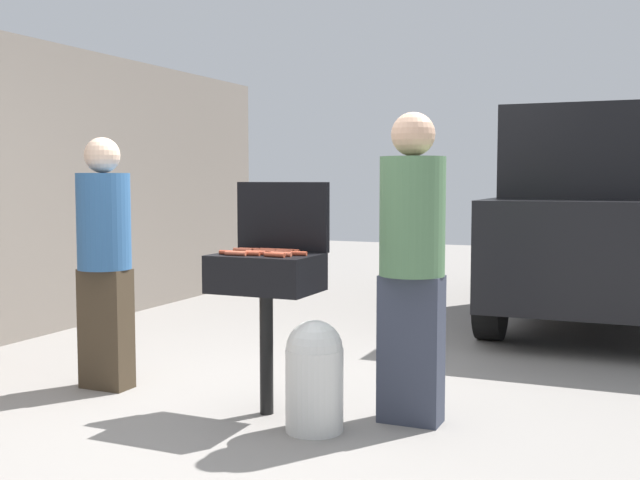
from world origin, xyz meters
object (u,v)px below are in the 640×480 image
object	(u,v)px
hot_dog_9	(281,254)
propane_tank	(314,374)
hot_dog_1	(236,253)
hot_dog_6	(265,251)
hot_dog_5	(270,250)
hot_dog_8	(275,255)
parked_minivan	(611,216)
person_left	(104,253)
hot_dog_2	(229,253)
hot_dog_13	(296,253)
bbq_grill	(266,279)
hot_dog_4	(264,252)
person_right	(412,256)
hot_dog_3	(277,252)
hot_dog_12	(283,251)
hot_dog_7	(243,250)
hot_dog_11	(256,253)
hot_dog_0	(289,251)
hot_dog_10	(249,250)
hot_dog_14	(249,253)

from	to	relation	value
hot_dog_9	propane_tank	xyz separation A→B (m)	(0.25, -0.10, -0.64)
hot_dog_1	hot_dog_6	bearing A→B (deg)	66.25
hot_dog_5	hot_dog_8	distance (m)	0.29
hot_dog_5	parked_minivan	xyz separation A→B (m)	(1.71, 4.04, 0.06)
hot_dog_5	hot_dog_6	world-z (taller)	same
person_left	hot_dog_9	bearing A→B (deg)	-17.42
hot_dog_2	hot_dog_6	size ratio (longest dim) A/B	1.00
hot_dog_2	hot_dog_13	bearing A→B (deg)	16.75
bbq_grill	hot_dog_4	world-z (taller)	hot_dog_4
hot_dog_1	person_right	bearing A→B (deg)	19.28
hot_dog_2	hot_dog_3	xyz separation A→B (m)	(0.24, 0.13, 0.00)
hot_dog_2	hot_dog_4	size ratio (longest dim) A/B	1.00
hot_dog_8	hot_dog_12	bearing A→B (deg)	103.39
propane_tank	hot_dog_3	bearing A→B (deg)	149.76
hot_dog_7	hot_dog_11	size ratio (longest dim) A/B	1.00
hot_dog_6	hot_dog_11	xyz separation A→B (m)	(0.00, -0.12, 0.00)
propane_tank	bbq_grill	bearing A→B (deg)	155.82
hot_dog_9	hot_dog_13	xyz separation A→B (m)	(0.06, 0.08, 0.00)
hot_dog_8	hot_dog_13	xyz separation A→B (m)	(0.07, 0.13, 0.00)
hot_dog_5	hot_dog_12	distance (m)	0.11
hot_dog_4	propane_tank	world-z (taller)	hot_dog_4
hot_dog_4	hot_dog_0	bearing A→B (deg)	55.44
propane_tank	parked_minivan	world-z (taller)	parked_minivan
hot_dog_5	hot_dog_13	distance (m)	0.25
hot_dog_2	hot_dog_8	xyz separation A→B (m)	(0.30, -0.02, 0.00)
person_left	hot_dog_8	bearing A→B (deg)	-19.73
hot_dog_7	hot_dog_10	distance (m)	0.04
person_right	parked_minivan	world-z (taller)	parked_minivan
hot_dog_7	hot_dog_8	xyz separation A→B (m)	(0.31, -0.19, 0.00)
hot_dog_2	parked_minivan	world-z (taller)	parked_minivan
hot_dog_0	hot_dog_7	bearing A→B (deg)	-168.73
hot_dog_11	hot_dog_9	bearing A→B (deg)	-5.20
hot_dog_9	person_right	bearing A→B (deg)	21.17
hot_dog_14	person_right	distance (m)	0.93
parked_minivan	hot_dog_2	bearing A→B (deg)	65.55
hot_dog_2	person_left	world-z (taller)	person_left
hot_dog_11	hot_dog_14	bearing A→B (deg)	-109.85
hot_dog_7	hot_dog_8	size ratio (longest dim) A/B	1.00
hot_dog_5	hot_dog_7	size ratio (longest dim) A/B	1.00
propane_tank	hot_dog_11	bearing A→B (deg)	165.06
hot_dog_5	hot_dog_10	bearing A→B (deg)	-168.21
bbq_grill	hot_dog_4	bearing A→B (deg)	-82.58
hot_dog_0	hot_dog_7	distance (m)	0.29
hot_dog_4	parked_minivan	world-z (taller)	parked_minivan
propane_tank	person_right	distance (m)	0.85
bbq_grill	hot_dog_7	xyz separation A→B (m)	(-0.18, 0.06, 0.16)
hot_dog_1	person_left	distance (m)	1.14
person_left	hot_dog_10	bearing A→B (deg)	-10.58
hot_dog_1	hot_dog_13	bearing A→B (deg)	24.50
hot_dog_0	parked_minivan	size ratio (longest dim) A/B	0.03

